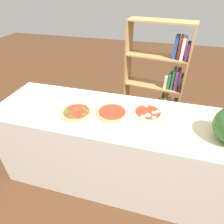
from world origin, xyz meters
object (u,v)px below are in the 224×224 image
Objects in this scene: pizza_mozzarella_2 at (148,113)px; pizza_spinach_0 at (77,112)px; pizza_plain_1 at (112,113)px; bookshelf at (161,88)px.

pizza_spinach_0 is at bearing -165.39° from pizza_mozzarella_2.
pizza_plain_1 is 1.03m from bookshelf.
pizza_spinach_0 is 0.66m from pizza_mozzarella_2.
pizza_spinach_0 is at bearing -166.50° from pizza_plain_1.
pizza_plain_1 is at bearing 13.50° from pizza_spinach_0.
pizza_mozzarella_2 is at bearing 14.61° from pizza_spinach_0.
bookshelf reaches higher than pizza_plain_1.
pizza_plain_1 is (0.32, 0.08, 0.00)m from pizza_spinach_0.
pizza_mozzarella_2 is 0.86m from bookshelf.
pizza_plain_1 is 0.33m from pizza_mozzarella_2.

